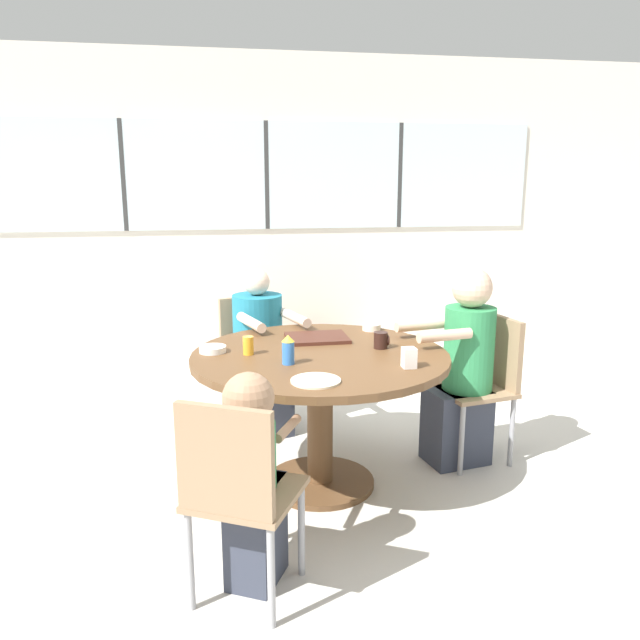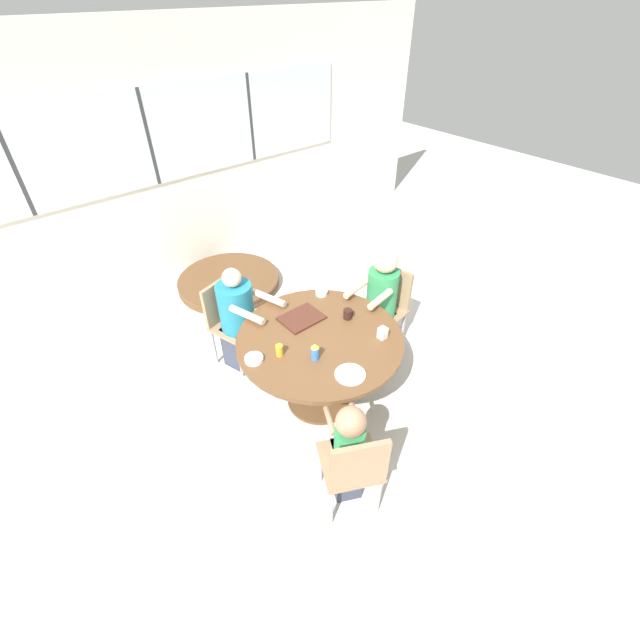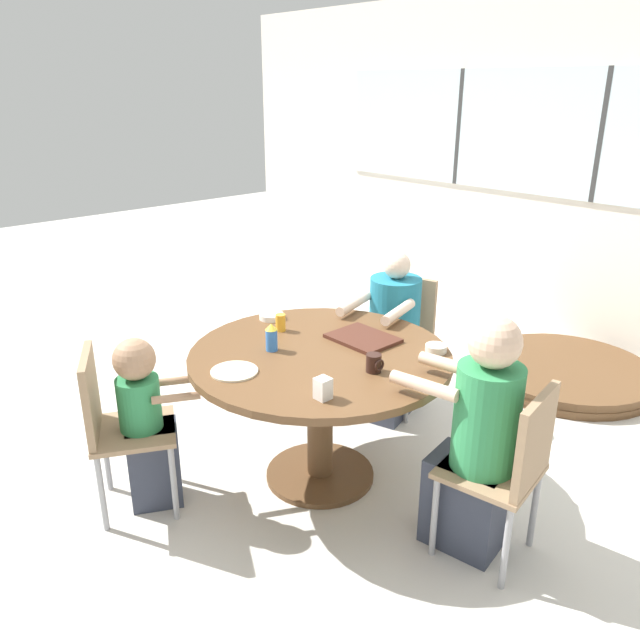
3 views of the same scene
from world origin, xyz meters
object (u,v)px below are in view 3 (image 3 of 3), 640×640
Objects in this scene: coffee_mug at (374,363)px; chair_for_woman_green_shirt at (402,330)px; person_woman_green_shirt at (391,344)px; sippy_cup at (271,337)px; chair_for_toddler at (113,418)px; person_man_blue_shirt at (477,445)px; bowl_cereal at (436,348)px; bowl_white_shallow at (271,316)px; folded_table_stack at (565,372)px; person_toddler at (147,426)px; chair_for_man_blue_shirt at (511,462)px; milk_carton_small at (323,388)px; juice_glass at (281,323)px.

chair_for_woman_green_shirt is at bearing 123.53° from coffee_mug.
sippy_cup is (0.06, -1.02, 0.35)m from person_woman_green_shirt.
chair_for_toddler is 5.83× the size of sippy_cup.
person_man_blue_shirt is 0.61m from bowl_cereal.
bowl_white_shallow is (-0.31, -0.73, 0.29)m from person_woman_green_shirt.
sippy_cup is at bearing -158.90° from coffee_mug.
bowl_cereal is at bearing 19.14° from bowl_white_shallow.
chair_for_toddler is at bearing -104.77° from folded_table_stack.
bowl_cereal is at bearing 46.40° from sippy_cup.
bowl_cereal reaches higher than bowl_white_shallow.
person_woman_green_shirt reaches higher than person_toddler.
folded_table_stack is (-0.71, 1.98, -0.46)m from chair_for_man_blue_shirt.
chair_for_toddler is (-1.53, -1.12, 0.00)m from chair_for_man_blue_shirt.
milk_carton_small is (0.57, -0.16, -0.03)m from sippy_cup.
coffee_mug is 0.63× the size of bowl_white_shallow.
chair_for_man_blue_shirt is at bearing 38.08° from milk_carton_small.
juice_glass is at bearing 69.05° from chair_for_woman_green_shirt.
coffee_mug is (0.84, 0.97, 0.28)m from chair_for_toddler.
person_toddler is 3.07m from folded_table_stack.
person_man_blue_shirt is 0.74m from milk_carton_small.
folded_table_stack is at bearing 71.72° from juice_glass.
chair_for_man_blue_shirt is at bearing -70.16° from folded_table_stack.
milk_carton_small reaches higher than bowl_cereal.
coffee_mug reaches higher than folded_table_stack.
person_woman_green_shirt reaches higher than juice_glass.
chair_for_toddler is 0.94× the size of person_toddler.
chair_for_woman_green_shirt is 1.00× the size of chair_for_toddler.
chair_for_woman_green_shirt is 1.20m from coffee_mug.
chair_for_woman_green_shirt is 1.39m from folded_table_stack.
sippy_cup is 0.47m from bowl_white_shallow.
person_woman_green_shirt is at bearing 93.43° from sippy_cup.
bowl_cereal is at bearing 88.80° from milk_carton_small.
person_toddler is 0.99m from milk_carton_small.
person_man_blue_shirt reaches higher than milk_carton_small.
bowl_cereal is (0.82, 1.25, 0.32)m from person_toddler.
sippy_cup is at bearing 164.19° from milk_carton_small.
chair_for_woman_green_shirt is 0.17m from person_woman_green_shirt.
chair_for_woman_green_shirt reaches higher than bowl_white_shallow.
coffee_mug is 0.72m from juice_glass.
milk_carton_small is (0.76, -0.37, 0.00)m from juice_glass.
chair_for_toddler is 3.23m from folded_table_stack.
juice_glass is 0.97× the size of milk_carton_small.
bowl_white_shallow is (-1.44, -0.04, 0.23)m from person_man_blue_shirt.
chair_for_woman_green_shirt is 0.80× the size of person_woman_green_shirt.
folded_table_stack is (-0.02, 2.12, -0.74)m from coffee_mug.
coffee_mug reaches higher than bowl_cereal.
folded_table_stack is (0.74, 2.96, -0.39)m from person_toddler.
chair_for_man_blue_shirt is (1.34, -0.83, 0.00)m from chair_for_woman_green_shirt.
juice_glass is (-0.12, -0.81, 0.32)m from person_woman_green_shirt.
chair_for_man_blue_shirt is at bearing -90.00° from person_man_blue_shirt.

